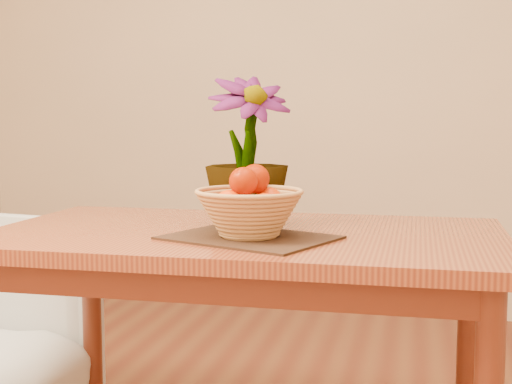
# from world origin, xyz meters

# --- Properties ---
(wall_back) EXTENTS (4.00, 0.02, 2.70)m
(wall_back) POSITION_xyz_m (0.00, 2.25, 1.35)
(wall_back) COLOR beige
(wall_back) RESTS_ON floor
(table) EXTENTS (1.40, 0.80, 0.75)m
(table) POSITION_xyz_m (0.00, 0.30, 0.66)
(table) COLOR brown
(table) RESTS_ON floor
(placemat) EXTENTS (0.49, 0.43, 0.01)m
(placemat) POSITION_xyz_m (0.04, 0.18, 0.75)
(placemat) COLOR #331C12
(placemat) RESTS_ON table
(wicker_basket) EXTENTS (0.28, 0.28, 0.11)m
(wicker_basket) POSITION_xyz_m (0.04, 0.18, 0.81)
(wicker_basket) COLOR #BC7D4E
(wicker_basket) RESTS_ON placemat
(orange_pile) EXTENTS (0.16, 0.17, 0.14)m
(orange_pile) POSITION_xyz_m (0.04, 0.18, 0.87)
(orange_pile) COLOR red
(orange_pile) RESTS_ON wicker_basket
(potted_plant) EXTENTS (0.33, 0.33, 0.43)m
(potted_plant) POSITION_xyz_m (-0.01, 0.38, 0.97)
(potted_plant) COLOR #1C4814
(potted_plant) RESTS_ON table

